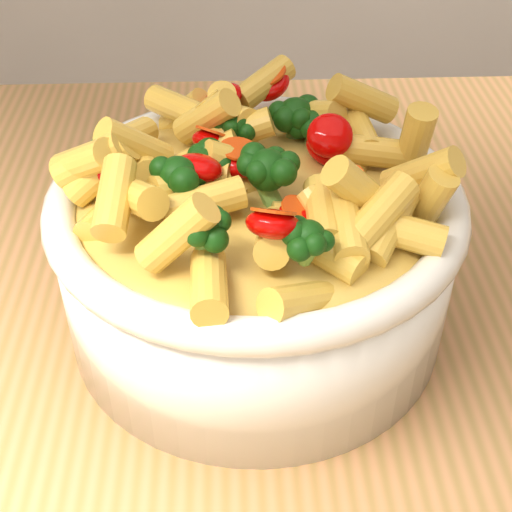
{
  "coord_description": "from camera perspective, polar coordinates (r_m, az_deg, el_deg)",
  "views": [
    {
      "loc": [
        -0.09,
        -0.39,
        1.27
      ],
      "look_at": [
        -0.08,
        -0.01,
        0.96
      ],
      "focal_mm": 50.0,
      "sensor_mm": 36.0,
      "label": 1
    }
  ],
  "objects": [
    {
      "name": "serving_bowl",
      "position": [
        0.49,
        0.0,
        0.13
      ],
      "size": [
        0.27,
        0.27,
        0.12
      ],
      "color": "white",
      "rests_on": "table"
    },
    {
      "name": "pasta_salad",
      "position": [
        0.45,
        0.0,
        7.43
      ],
      "size": [
        0.22,
        0.22,
        0.05
      ],
      "color": "#E8BE49",
      "rests_on": "serving_bowl"
    },
    {
      "name": "table",
      "position": [
        0.62,
        7.2,
        -11.11
      ],
      "size": [
        1.2,
        0.8,
        0.9
      ],
      "color": "#B87C4E",
      "rests_on": "ground"
    }
  ]
}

